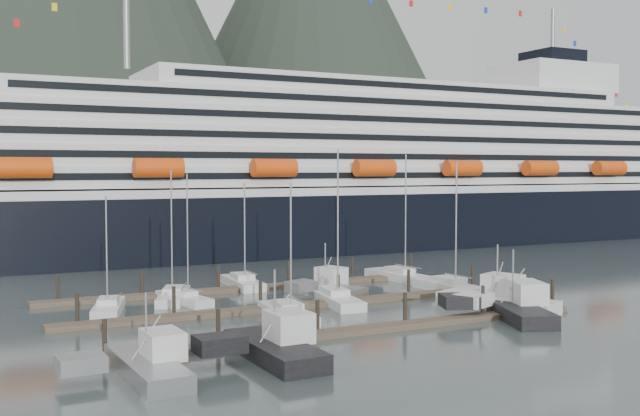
# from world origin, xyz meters

# --- Properties ---
(ground) EXTENTS (1600.00, 1600.00, 0.00)m
(ground) POSITION_xyz_m (0.00, 0.00, 0.00)
(ground) COLOR #4A5857
(ground) RESTS_ON ground
(cruise_ship) EXTENTS (210.00, 30.40, 50.30)m
(cruise_ship) POSITION_xyz_m (30.03, 54.94, 12.04)
(cruise_ship) COLOR black
(cruise_ship) RESTS_ON ground
(dock_near) EXTENTS (48.18, 2.28, 3.20)m
(dock_near) POSITION_xyz_m (-4.93, -9.95, 0.31)
(dock_near) COLOR #483C2E
(dock_near) RESTS_ON ground
(dock_mid) EXTENTS (48.18, 2.28, 3.20)m
(dock_mid) POSITION_xyz_m (-4.93, 3.05, 0.31)
(dock_mid) COLOR #483C2E
(dock_mid) RESTS_ON ground
(dock_far) EXTENTS (48.18, 2.28, 3.20)m
(dock_far) POSITION_xyz_m (-4.93, 16.05, 0.31)
(dock_far) COLOR #483C2E
(dock_far) RESTS_ON ground
(sailboat_a) EXTENTS (4.98, 9.11, 12.11)m
(sailboat_a) POSITION_xyz_m (-22.18, 9.43, 0.41)
(sailboat_a) COLOR silver
(sailboat_a) RESTS_ON ground
(sailboat_b) EXTENTS (4.13, 9.18, 14.22)m
(sailboat_b) POSITION_xyz_m (-13.86, 11.36, 0.41)
(sailboat_b) COLOR silver
(sailboat_b) RESTS_ON ground
(sailboat_c) EXTENTS (3.72, 10.51, 13.62)m
(sailboat_c) POSITION_xyz_m (-7.55, -1.58, 0.43)
(sailboat_c) COLOR silver
(sailboat_c) RESTS_ON ground
(sailboat_d) EXTENTS (4.50, 12.21, 16.89)m
(sailboat_d) POSITION_xyz_m (0.35, 3.85, 0.45)
(sailboat_d) COLOR silver
(sailboat_d) RESTS_ON ground
(sailboat_e) EXTENTS (6.25, 10.11, 14.57)m
(sailboat_e) POSITION_xyz_m (-14.54, 13.05, 0.43)
(sailboat_e) COLOR silver
(sailboat_e) RESTS_ON ground
(sailboat_f) EXTENTS (3.37, 9.89, 13.14)m
(sailboat_f) POSITION_xyz_m (-4.45, 18.53, 0.43)
(sailboat_f) COLOR silver
(sailboat_f) RESTS_ON ground
(sailboat_g) EXTENTS (4.10, 11.60, 16.67)m
(sailboat_g) POSITION_xyz_m (15.57, 14.57, 0.45)
(sailboat_g) COLOR silver
(sailboat_g) RESTS_ON ground
(sailboat_h) EXTENTS (3.76, 10.51, 15.69)m
(sailboat_h) POSITION_xyz_m (15.78, 4.21, 0.46)
(sailboat_h) COLOR silver
(sailboat_h) RESTS_ON ground
(trawler_a) EXTENTS (8.45, 11.72, 6.35)m
(trawler_a) POSITION_xyz_m (-24.45, -15.01, 0.84)
(trawler_a) COLOR #979A9D
(trawler_a) RESTS_ON ground
(trawler_b) EXTENTS (8.82, 11.58, 7.50)m
(trawler_b) POSITION_xyz_m (-14.77, -15.00, 0.94)
(trawler_b) COLOR black
(trawler_b) RESTS_ON ground
(trawler_c) EXTENTS (11.30, 14.44, 7.18)m
(trawler_c) POSITION_xyz_m (12.41, -10.18, 0.91)
(trawler_c) COLOR black
(trawler_c) RESTS_ON ground
(trawler_d) EXTENTS (10.46, 12.81, 7.35)m
(trawler_d) POSITION_xyz_m (13.35, -6.90, 0.93)
(trawler_d) COLOR silver
(trawler_d) RESTS_ON ground
(trawler_e) EXTENTS (8.72, 10.59, 6.52)m
(trawler_e) POSITION_xyz_m (1.73, 8.74, 0.85)
(trawler_e) COLOR #979A9D
(trawler_e) RESTS_ON ground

